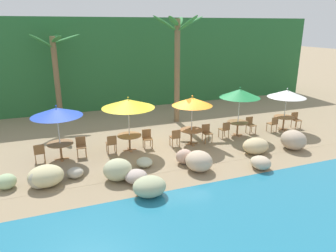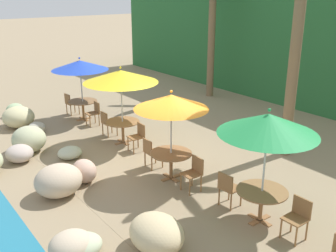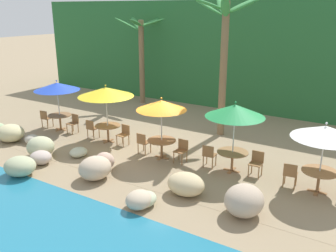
{
  "view_description": "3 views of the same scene",
  "coord_description": "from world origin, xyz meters",
  "px_view_note": "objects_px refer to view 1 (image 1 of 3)",
  "views": [
    {
      "loc": [
        -5.68,
        -13.15,
        5.52
      ],
      "look_at": [
        -0.72,
        -0.16,
        1.06
      ],
      "focal_mm": 33.77,
      "sensor_mm": 36.0,
      "label": 1
    },
    {
      "loc": [
        7.96,
        -5.96,
        4.81
      ],
      "look_at": [
        0.0,
        0.08,
        1.29
      ],
      "focal_mm": 42.13,
      "sensor_mm": 36.0,
      "label": 2
    },
    {
      "loc": [
        7.56,
        -11.17,
        5.55
      ],
      "look_at": [
        0.73,
        -0.13,
        1.33
      ],
      "focal_mm": 38.85,
      "sensor_mm": 36.0,
      "label": 3
    }
  ],
  "objects_px": {
    "dining_table_yellow": "(129,138)",
    "umbrella_orange": "(192,102)",
    "chair_blue_seaward": "(81,145)",
    "chair_green_inland": "(225,129)",
    "chair_orange_seaward": "(207,132)",
    "chair_yellow_inland": "(112,143)",
    "chair_white_inland": "(273,123)",
    "chair_green_seaward": "(250,124)",
    "dining_table_orange": "(191,132)",
    "umbrella_blue": "(57,112)",
    "dining_table_blue": "(60,146)",
    "umbrella_yellow": "(128,104)",
    "chair_white_seaward": "(296,119)",
    "chair_blue_inland": "(39,152)",
    "palm_tree_second": "(177,52)",
    "chair_orange_inland": "(175,137)",
    "umbrella_green": "(240,93)",
    "palm_tree_nearest": "(55,64)",
    "umbrella_white": "(287,94)",
    "dining_table_green": "(238,124)",
    "dining_table_white": "(284,119)",
    "chair_yellow_seaward": "(147,137)"
  },
  "relations": [
    {
      "from": "dining_table_blue",
      "to": "chair_yellow_seaward",
      "type": "height_order",
      "value": "chair_yellow_seaward"
    },
    {
      "from": "chair_blue_seaward",
      "to": "chair_orange_seaward",
      "type": "height_order",
      "value": "same"
    },
    {
      "from": "chair_green_inland",
      "to": "chair_white_inland",
      "type": "xyz_separation_m",
      "value": [
        2.91,
        -0.08,
        0.0
      ]
    },
    {
      "from": "chair_green_inland",
      "to": "chair_blue_seaward",
      "type": "bearing_deg",
      "value": 178.0
    },
    {
      "from": "umbrella_yellow",
      "to": "chair_white_seaward",
      "type": "xyz_separation_m",
      "value": [
        9.51,
        -0.03,
        -1.7
      ]
    },
    {
      "from": "chair_yellow_inland",
      "to": "dining_table_green",
      "type": "distance_m",
      "value": 6.6
    },
    {
      "from": "chair_white_inland",
      "to": "palm_tree_nearest",
      "type": "height_order",
      "value": "palm_tree_nearest"
    },
    {
      "from": "chair_blue_seaward",
      "to": "chair_green_inland",
      "type": "height_order",
      "value": "same"
    },
    {
      "from": "umbrella_blue",
      "to": "chair_orange_seaward",
      "type": "height_order",
      "value": "umbrella_blue"
    },
    {
      "from": "umbrella_green",
      "to": "chair_yellow_inland",
      "type": "bearing_deg",
      "value": -179.16
    },
    {
      "from": "chair_orange_seaward",
      "to": "dining_table_white",
      "type": "relative_size",
      "value": 0.79
    },
    {
      "from": "dining_table_yellow",
      "to": "umbrella_orange",
      "type": "distance_m",
      "value": 3.34
    },
    {
      "from": "umbrella_orange",
      "to": "dining_table_green",
      "type": "xyz_separation_m",
      "value": [
        2.78,
        0.3,
        -1.5
      ]
    },
    {
      "from": "chair_blue_seaward",
      "to": "chair_white_seaward",
      "type": "relative_size",
      "value": 1.0
    },
    {
      "from": "umbrella_orange",
      "to": "dining_table_yellow",
      "type": "bearing_deg",
      "value": 174.03
    },
    {
      "from": "palm_tree_nearest",
      "to": "chair_blue_seaward",
      "type": "bearing_deg",
      "value": -84.88
    },
    {
      "from": "chair_orange_inland",
      "to": "palm_tree_nearest",
      "type": "bearing_deg",
      "value": 125.7
    },
    {
      "from": "chair_yellow_inland",
      "to": "dining_table_green",
      "type": "xyz_separation_m",
      "value": [
        6.6,
        0.1,
        0.1
      ]
    },
    {
      "from": "dining_table_orange",
      "to": "chair_orange_inland",
      "type": "height_order",
      "value": "chair_orange_inland"
    },
    {
      "from": "chair_white_seaward",
      "to": "palm_tree_nearest",
      "type": "xyz_separation_m",
      "value": [
        -12.23,
        6.38,
        2.86
      ]
    },
    {
      "from": "chair_white_seaward",
      "to": "palm_tree_second",
      "type": "relative_size",
      "value": 0.14
    },
    {
      "from": "chair_yellow_seaward",
      "to": "chair_green_seaward",
      "type": "xyz_separation_m",
      "value": [
        5.74,
        0.05,
        0.0
      ]
    },
    {
      "from": "umbrella_yellow",
      "to": "chair_orange_inland",
      "type": "height_order",
      "value": "umbrella_yellow"
    },
    {
      "from": "umbrella_white",
      "to": "chair_white_inland",
      "type": "height_order",
      "value": "umbrella_white"
    },
    {
      "from": "umbrella_yellow",
      "to": "chair_orange_inland",
      "type": "relative_size",
      "value": 2.9
    },
    {
      "from": "dining_table_blue",
      "to": "chair_green_seaward",
      "type": "relative_size",
      "value": 1.26
    },
    {
      "from": "chair_blue_inland",
      "to": "umbrella_yellow",
      "type": "bearing_deg",
      "value": 1.54
    },
    {
      "from": "umbrella_green",
      "to": "palm_tree_second",
      "type": "distance_m",
      "value": 4.4
    },
    {
      "from": "dining_table_yellow",
      "to": "chair_white_seaward",
      "type": "distance_m",
      "value": 9.51
    },
    {
      "from": "chair_yellow_inland",
      "to": "chair_orange_seaward",
      "type": "height_order",
      "value": "same"
    },
    {
      "from": "chair_yellow_inland",
      "to": "umbrella_white",
      "type": "distance_m",
      "value": 9.63
    },
    {
      "from": "chair_white_inland",
      "to": "chair_orange_seaward",
      "type": "bearing_deg",
      "value": -179.97
    },
    {
      "from": "umbrella_green",
      "to": "umbrella_yellow",
      "type": "bearing_deg",
      "value": 179.92
    },
    {
      "from": "palm_tree_nearest",
      "to": "palm_tree_second",
      "type": "xyz_separation_m",
      "value": [
        6.46,
        -2.89,
        0.68
      ]
    },
    {
      "from": "dining_table_orange",
      "to": "chair_green_inland",
      "type": "xyz_separation_m",
      "value": [
        1.94,
        0.15,
        -0.1
      ]
    },
    {
      "from": "chair_blue_inland",
      "to": "palm_tree_second",
      "type": "bearing_deg",
      "value": 25.15
    },
    {
      "from": "chair_yellow_inland",
      "to": "dining_table_orange",
      "type": "xyz_separation_m",
      "value": [
        3.82,
        -0.21,
        0.1
      ]
    },
    {
      "from": "dining_table_orange",
      "to": "chair_green_inland",
      "type": "bearing_deg",
      "value": 4.43
    },
    {
      "from": "umbrella_yellow",
      "to": "chair_green_seaward",
      "type": "bearing_deg",
      "value": 0.82
    },
    {
      "from": "chair_white_seaward",
      "to": "chair_yellow_seaward",
      "type": "bearing_deg",
      "value": 179.56
    },
    {
      "from": "chair_white_seaward",
      "to": "chair_yellow_inland",
      "type": "bearing_deg",
      "value": -179.57
    },
    {
      "from": "chair_green_seaward",
      "to": "chair_white_inland",
      "type": "relative_size",
      "value": 1.0
    },
    {
      "from": "chair_blue_seaward",
      "to": "dining_table_green",
      "type": "distance_m",
      "value": 7.9
    },
    {
      "from": "dining_table_green",
      "to": "umbrella_yellow",
      "type": "bearing_deg",
      "value": 179.92
    },
    {
      "from": "dining_table_orange",
      "to": "chair_green_inland",
      "type": "distance_m",
      "value": 1.95
    },
    {
      "from": "dining_table_blue",
      "to": "chair_white_inland",
      "type": "relative_size",
      "value": 1.26
    },
    {
      "from": "chair_orange_seaward",
      "to": "chair_green_inland",
      "type": "bearing_deg",
      "value": 4.58
    },
    {
      "from": "umbrella_blue",
      "to": "dining_table_blue",
      "type": "relative_size",
      "value": 2.19
    },
    {
      "from": "chair_green_seaward",
      "to": "chair_white_inland",
      "type": "height_order",
      "value": "same"
    },
    {
      "from": "dining_table_white",
      "to": "palm_tree_second",
      "type": "distance_m",
      "value": 6.96
    }
  ]
}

